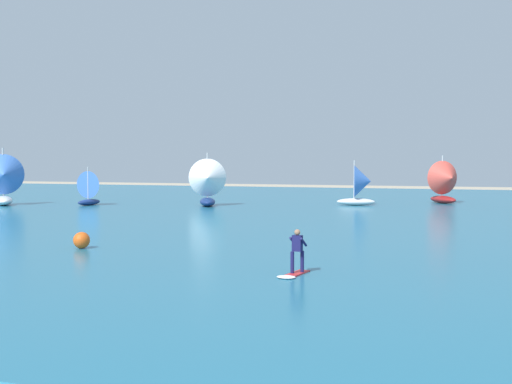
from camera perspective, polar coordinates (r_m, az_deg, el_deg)
The scene contains 8 objects.
ocean at distance 55.59m, azimuth 9.13°, elevation -1.64°, with size 160.00×90.00×0.10m, color #236B89.
kitesurfer at distance 23.53m, azimuth 3.55°, elevation -6.01°, with size 0.89×2.02×1.67m.
sailboat_anchored_offshore at distance 62.93m, azimuth -14.59°, elevation 0.40°, with size 2.68×3.15×3.67m.
sailboat_far_left at distance 65.54m, azimuth 16.80°, elevation 0.91°, with size 4.02×4.31×4.79m.
sailboat_near_shore at distance 58.97m, azimuth -4.39°, elevation 0.92°, with size 3.98×4.44×5.00m.
sailboat_trailing at distance 64.62m, azimuth -21.81°, elevation 1.09°, with size 4.80×4.90×5.50m.
sailboat_far_right at distance 61.03m, azimuth 9.48°, elevation 0.65°, with size 3.81×3.32×4.30m.
marker_buoy at distance 31.64m, azimuth -15.45°, elevation -4.21°, with size 0.80×0.80×0.80m, color #E55919.
Camera 1 is at (9.45, -2.96, 4.29)m, focal length 44.38 mm.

